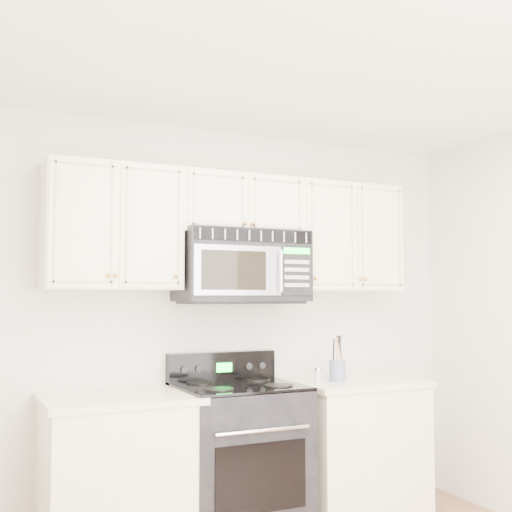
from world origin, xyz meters
TOP-DOWN VIEW (x-y plane):
  - room at (0.00, 0.00)m, footprint 3.51×3.51m
  - base_cabinet_left at (-0.80, 1.44)m, footprint 0.86×0.65m
  - base_cabinet_right at (0.80, 1.44)m, footprint 0.86×0.65m
  - range at (-0.06, 1.44)m, footprint 0.75×0.68m
  - upper_cabinets at (0.00, 1.58)m, footprint 2.44×0.37m
  - microwave at (0.01, 1.54)m, footprint 0.83×0.46m
  - utensil_crock at (0.65, 1.40)m, footprint 0.11×0.11m
  - shaker_salt at (0.47, 1.36)m, footprint 0.04×0.04m
  - shaker_pepper at (0.52, 1.43)m, footprint 0.04×0.04m

SIDE VIEW (x-z plane):
  - base_cabinet_left at x=-0.80m, z-range -0.03..0.89m
  - base_cabinet_right at x=0.80m, z-range -0.03..0.89m
  - range at x=-0.06m, z-range -0.07..1.04m
  - shaker_pepper at x=0.52m, z-range 0.92..1.01m
  - shaker_salt at x=0.47m, z-range 0.92..1.03m
  - utensil_crock at x=0.65m, z-range 0.85..1.14m
  - room at x=0.00m, z-range 0.00..2.60m
  - microwave at x=0.01m, z-range 1.45..1.91m
  - upper_cabinets at x=0.00m, z-range 1.56..2.31m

